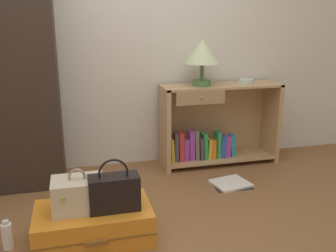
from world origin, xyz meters
TOP-DOWN VIEW (x-y plane):
  - ground_plane at (0.00, 0.00)m, footprint 9.00×9.00m
  - back_wall at (0.00, 1.50)m, footprint 6.40×0.10m
  - bookshelf at (0.88, 1.26)m, footprint 1.14×0.36m
  - table_lamp at (0.73, 1.24)m, footprint 0.32×0.32m
  - bowl at (1.19, 1.26)m, footprint 0.14×0.14m
  - suitcase_large at (-0.35, 0.17)m, footprint 0.73×0.45m
  - train_case at (-0.44, 0.18)m, footprint 0.32×0.24m
  - handbag at (-0.22, 0.13)m, footprint 0.31×0.15m
  - bottle at (-0.87, 0.20)m, footprint 0.06×0.06m
  - open_book_on_floor at (0.83, 0.72)m, footprint 0.34×0.31m

SIDE VIEW (x-z plane):
  - ground_plane at x=0.00m, z-range 0.00..0.00m
  - open_book_on_floor at x=0.83m, z-range 0.00..0.02m
  - bottle at x=-0.87m, z-range -0.01..0.18m
  - suitcase_large at x=-0.35m, z-range 0.00..0.22m
  - train_case at x=-0.44m, z-range 0.18..0.46m
  - handbag at x=-0.22m, z-range 0.17..0.50m
  - bookshelf at x=0.88m, z-range -0.02..0.75m
  - bowl at x=1.19m, z-range 0.78..0.82m
  - table_lamp at x=0.73m, z-range 0.86..1.28m
  - back_wall at x=0.00m, z-range 0.00..2.60m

